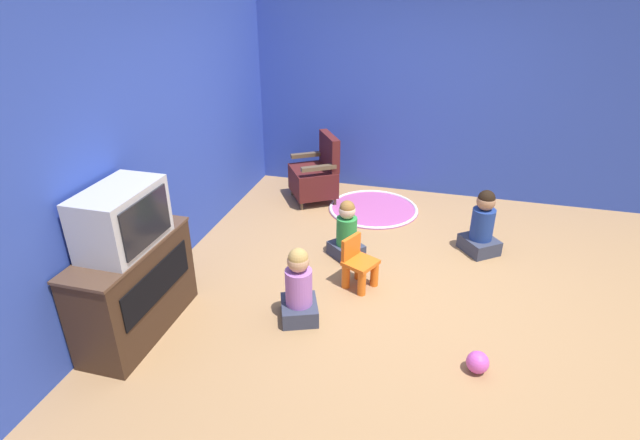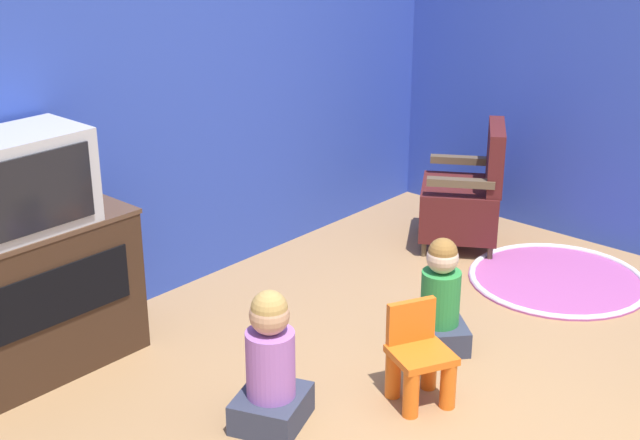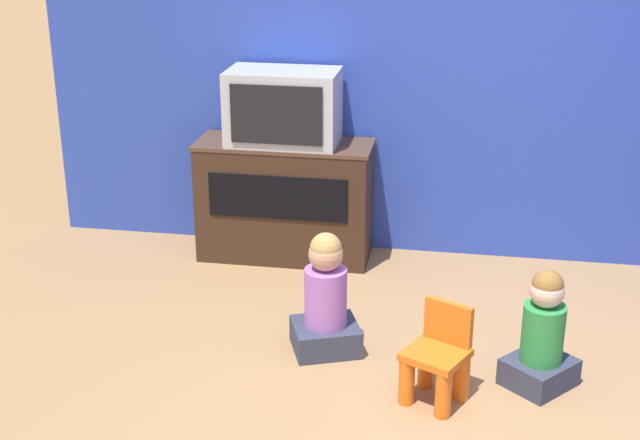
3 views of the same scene
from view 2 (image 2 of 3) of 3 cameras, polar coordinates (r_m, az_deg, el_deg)
The scene contains 9 objects.
ground_plane at distance 4.50m, azimuth 11.23°, elevation -11.25°, with size 30.00×30.00×0.00m, color #9E754C.
wall_back at distance 5.14m, azimuth -11.59°, elevation 8.49°, with size 5.29×0.12×2.58m.
tv_cabinet at distance 4.67m, azimuth -18.19°, elevation -4.92°, with size 1.14×0.44×0.79m.
television at distance 4.44m, azimuth -19.03°, elevation 2.24°, with size 0.70×0.42×0.47m.
black_armchair at distance 6.10m, azimuth 9.31°, elevation 1.40°, with size 0.75×0.74×0.85m.
yellow_kid_chair at distance 4.34m, azimuth 6.36°, elevation -9.01°, with size 0.36×0.36×0.49m.
play_mat at distance 5.81m, azimuth 14.96°, elevation -3.66°, with size 1.11×1.11×0.04m.
child_watching_left at distance 4.11m, azimuth -3.18°, elevation -9.41°, with size 0.43×0.41×0.68m.
child_watching_right at distance 4.79m, azimuth 7.70°, elevation -5.14°, with size 0.42×0.42×0.63m.
Camera 2 is at (-3.34, -1.83, 2.39)m, focal length 50.00 mm.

